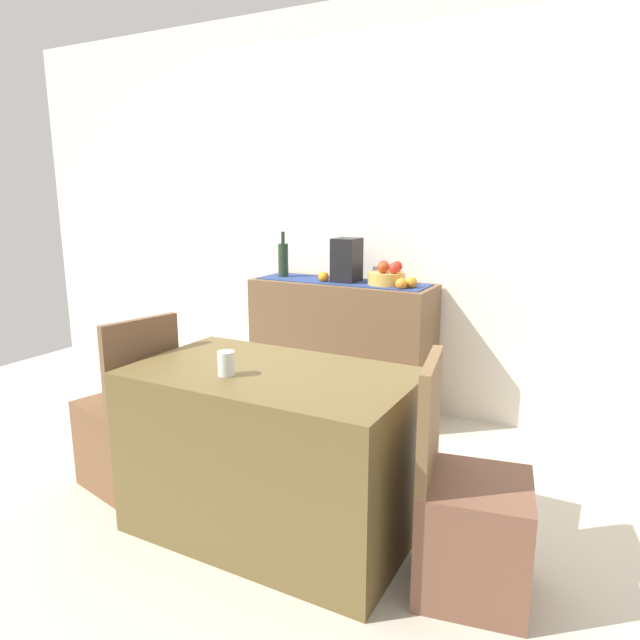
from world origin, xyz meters
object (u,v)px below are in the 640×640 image
at_px(fruit_bowl, 386,278).
at_px(wine_bottle, 283,259).
at_px(coffee_cup, 226,363).
at_px(chair_by_corner, 469,526).
at_px(chair_near_window, 130,435).
at_px(sideboard_console, 341,347).
at_px(coffee_maker, 347,260).
at_px(dining_table, 273,451).

height_order(fruit_bowl, wine_bottle, wine_bottle).
bearing_deg(coffee_cup, chair_by_corner, 7.57).
bearing_deg(coffee_cup, chair_near_window, 169.84).
bearing_deg(sideboard_console, fruit_bowl, 0.00).
bearing_deg(sideboard_console, chair_near_window, -109.14).
bearing_deg(wine_bottle, coffee_maker, -0.00).
bearing_deg(chair_near_window, coffee_cup, -10.16).
bearing_deg(fruit_bowl, sideboard_console, 180.00).
xyz_separation_m(fruit_bowl, coffee_cup, (-0.08, -1.58, -0.15)).
bearing_deg(wine_bottle, sideboard_console, -0.00).
bearing_deg(dining_table, chair_near_window, -179.76).
distance_m(sideboard_console, coffee_cup, 1.63).
height_order(sideboard_console, wine_bottle, wine_bottle).
distance_m(coffee_cup, chair_by_corner, 1.14).
relative_size(coffee_cup, chair_near_window, 0.11).
relative_size(wine_bottle, dining_table, 0.26).
distance_m(sideboard_console, dining_table, 1.49).
relative_size(dining_table, coffee_cup, 11.84).
height_order(fruit_bowl, chair_near_window, fruit_bowl).
distance_m(coffee_maker, dining_table, 1.63).
xyz_separation_m(fruit_bowl, chair_by_corner, (0.92, -1.45, -0.68)).
bearing_deg(coffee_cup, dining_table, 45.96).
xyz_separation_m(fruit_bowl, wine_bottle, (-0.77, 0.00, 0.08)).
bearing_deg(chair_near_window, dining_table, 0.24).
height_order(dining_table, coffee_cup, coffee_cup).
relative_size(coffee_maker, dining_table, 0.24).
distance_m(coffee_maker, chair_by_corner, 2.04).
distance_m(sideboard_console, chair_near_window, 1.54).
relative_size(fruit_bowl, coffee_cup, 2.32).
distance_m(fruit_bowl, chair_by_corner, 1.84).
xyz_separation_m(coffee_maker, chair_by_corner, (1.20, -1.45, -0.78)).
bearing_deg(wine_bottle, dining_table, -60.26).
bearing_deg(coffee_maker, coffee_cup, -82.69).
xyz_separation_m(sideboard_console, coffee_maker, (0.03, 0.00, 0.59)).
relative_size(sideboard_console, wine_bottle, 3.88).
xyz_separation_m(sideboard_console, wine_bottle, (-0.46, 0.00, 0.57)).
bearing_deg(chair_by_corner, chair_near_window, -179.98).
xyz_separation_m(dining_table, chair_near_window, (-0.87, -0.00, -0.10)).
distance_m(sideboard_console, coffee_maker, 0.60).
relative_size(wine_bottle, coffee_cup, 3.12).
distance_m(wine_bottle, coffee_maker, 0.49).
bearing_deg(dining_table, coffee_maker, 103.03).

